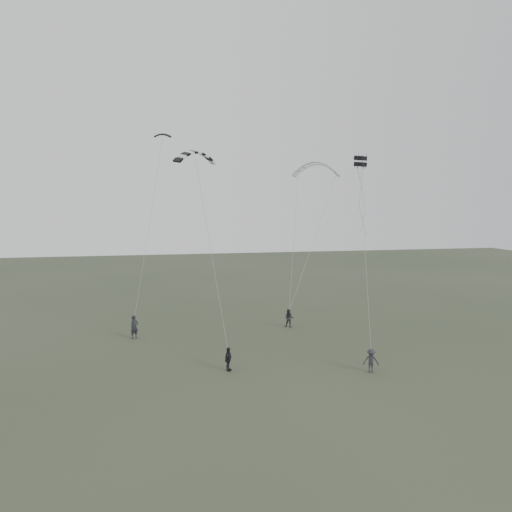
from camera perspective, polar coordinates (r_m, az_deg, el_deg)
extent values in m
plane|color=#343E2B|center=(33.36, 0.23, -11.92)|extent=(140.00, 140.00, 0.00)
imported|color=black|center=(39.53, -13.73, -7.88)|extent=(0.78, 0.72, 1.78)
imported|color=#26272C|center=(41.84, 3.79, -7.12)|extent=(0.93, 0.87, 1.53)
imported|color=black|center=(31.40, -3.19, -11.69)|extent=(0.77, 0.92, 1.47)
imported|color=#29292F|center=(31.85, 13.01, -11.58)|extent=(1.08, 0.84, 1.47)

